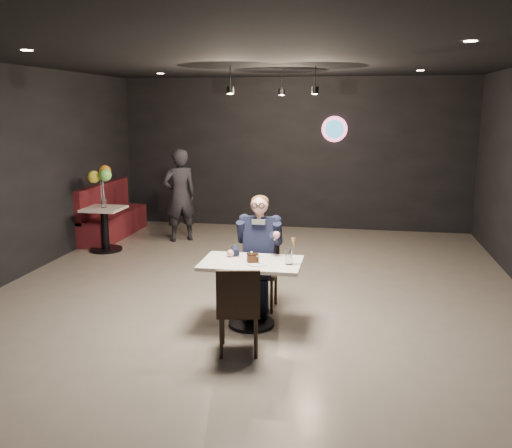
% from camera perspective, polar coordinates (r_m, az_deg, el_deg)
% --- Properties ---
extents(floor, '(9.00, 9.00, 0.00)m').
position_cam_1_polar(floor, '(6.92, -0.43, -8.22)').
color(floor, slate).
rests_on(floor, ground).
extents(wall_sign, '(0.50, 0.06, 0.50)m').
position_cam_1_polar(wall_sign, '(10.86, 8.27, 9.86)').
color(wall_sign, pink).
rests_on(wall_sign, floor).
extents(pendant_lights, '(1.40, 1.20, 0.36)m').
position_cam_1_polar(pendant_lights, '(8.48, 2.16, 15.32)').
color(pendant_lights, black).
rests_on(pendant_lights, floor).
extents(main_table, '(1.10, 0.70, 0.75)m').
position_cam_1_polar(main_table, '(6.10, -0.48, -7.33)').
color(main_table, white).
rests_on(main_table, floor).
extents(chair_far, '(0.42, 0.46, 0.92)m').
position_cam_1_polar(chair_far, '(6.59, 0.42, -5.06)').
color(chair_far, black).
rests_on(chair_far, floor).
extents(chair_near, '(0.50, 0.53, 0.92)m').
position_cam_1_polar(chair_near, '(5.45, -1.83, -8.81)').
color(chair_near, black).
rests_on(chair_near, floor).
extents(seated_man, '(0.60, 0.80, 1.44)m').
position_cam_1_polar(seated_man, '(6.52, 0.42, -2.88)').
color(seated_man, black).
rests_on(seated_man, floor).
extents(dessert_plate, '(0.23, 0.23, 0.01)m').
position_cam_1_polar(dessert_plate, '(5.87, 0.16, -4.20)').
color(dessert_plate, white).
rests_on(dessert_plate, main_table).
extents(cake_slice, '(0.15, 0.13, 0.08)m').
position_cam_1_polar(cake_slice, '(5.91, -0.35, -3.62)').
color(cake_slice, black).
rests_on(cake_slice, dessert_plate).
extents(mint_leaf, '(0.06, 0.04, 0.01)m').
position_cam_1_polar(mint_leaf, '(5.84, 0.32, -3.42)').
color(mint_leaf, '#2B843D').
rests_on(mint_leaf, cake_slice).
extents(sundae_glass, '(0.08, 0.08, 0.18)m').
position_cam_1_polar(sundae_glass, '(5.87, 3.46, -3.38)').
color(sundae_glass, silver).
rests_on(sundae_glass, main_table).
extents(wafer_cone, '(0.07, 0.07, 0.12)m').
position_cam_1_polar(wafer_cone, '(5.84, 4.02, -1.99)').
color(wafer_cone, tan).
rests_on(wafer_cone, sundae_glass).
extents(booth_bench, '(0.50, 2.02, 1.01)m').
position_cam_1_polar(booth_bench, '(10.60, -14.77, 1.39)').
color(booth_bench, '#400D19').
rests_on(booth_bench, floor).
extents(side_table, '(0.63, 0.63, 0.78)m').
position_cam_1_polar(side_table, '(9.61, -15.61, -0.43)').
color(side_table, white).
rests_on(side_table, floor).
extents(balloon_vase, '(0.10, 0.10, 0.15)m').
position_cam_1_polar(balloon_vase, '(9.53, -15.76, 2.12)').
color(balloon_vase, silver).
rests_on(balloon_vase, side_table).
extents(balloon_bunch, '(0.38, 0.38, 0.62)m').
position_cam_1_polar(balloon_bunch, '(9.47, -15.90, 4.41)').
color(balloon_bunch, yellow).
rests_on(balloon_bunch, balloon_vase).
extents(passerby, '(0.74, 0.68, 1.69)m').
position_cam_1_polar(passerby, '(9.97, -8.03, 3.00)').
color(passerby, black).
rests_on(passerby, floor).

